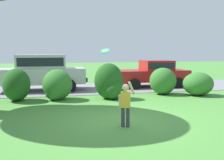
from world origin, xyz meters
name	(u,v)px	position (x,y,z in m)	size (l,w,h in m)	color
ground_plane	(124,120)	(0.00, 0.00, 0.00)	(80.00, 80.00, 0.00)	#478438
driveway_strip	(91,89)	(0.00, 6.90, 0.01)	(28.00, 4.40, 0.02)	slate
shrub_near_tree	(17,85)	(-3.58, 4.00, 0.69)	(1.13, 1.35, 1.39)	#1E511C
shrub_centre_left	(57,86)	(-1.92, 3.88, 0.61)	(1.28, 1.36, 1.33)	#33702B
shrub_centre	(110,83)	(0.37, 3.58, 0.69)	(1.31, 1.26, 1.58)	#1E511C
shrub_centre_right	(163,82)	(3.17, 4.20, 0.59)	(1.31, 1.22, 1.30)	#33702B
shrub_far_end	(198,84)	(4.65, 3.51, 0.55)	(1.48, 1.29, 1.11)	#33702B
parked_sedan	(153,72)	(3.72, 6.91, 0.85)	(4.41, 2.12, 1.56)	maroon
parked_suv	(41,71)	(-2.65, 6.76, 1.08)	(4.71, 2.11, 1.92)	silver
child_thrower	(126,102)	(-0.17, -0.73, 0.72)	(0.48, 0.25, 1.29)	#383842
frisbee	(105,51)	(-0.52, 0.37, 2.11)	(0.31, 0.27, 0.21)	#1EB7B2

